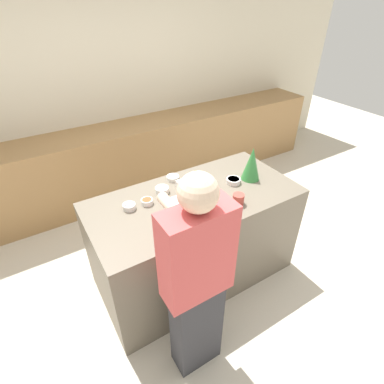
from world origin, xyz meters
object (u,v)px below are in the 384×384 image
decorative_tree (252,164)px  candy_bowl_near_tray_right (147,201)px  mug (238,199)px  person (196,284)px  candy_bowl_far_right (173,178)px  baking_tray (192,202)px  candy_bowl_behind_tray (162,190)px  gingerbread_house (192,192)px  candy_bowl_center_rear (129,206)px  candy_bowl_far_left (233,181)px

decorative_tree → candy_bowl_near_tray_right: 0.99m
mug → person: person is taller
candy_bowl_far_right → person: person is taller
baking_tray → decorative_tree: (0.65, 0.04, 0.15)m
candy_bowl_far_right → candy_bowl_behind_tray: 0.23m
candy_bowl_far_right → person: 1.13m
baking_tray → mug: 0.38m
baking_tray → candy_bowl_near_tray_right: size_ratio=3.99×
gingerbread_house → candy_bowl_behind_tray: bearing=119.6°
candy_bowl_center_rear → candy_bowl_far_right: size_ratio=0.90×
decorative_tree → candy_bowl_far_left: (-0.18, 0.02, -0.13)m
person → decorative_tree: bearing=34.3°
gingerbread_house → candy_bowl_far_left: gingerbread_house is taller
candy_bowl_far_left → decorative_tree: bearing=-6.7°
gingerbread_house → person: person is taller
candy_bowl_near_tray_right → candy_bowl_center_rear: bearing=175.8°
candy_bowl_near_tray_right → candy_bowl_far_left: bearing=-8.2°
decorative_tree → person: 1.26m
gingerbread_house → candy_bowl_near_tray_right: size_ratio=2.71×
candy_bowl_center_rear → mug: 0.88m
baking_tray → mug: size_ratio=4.10×
candy_bowl_far_right → person: size_ratio=0.07×
baking_tray → candy_bowl_behind_tray: candy_bowl_behind_tray is taller
candy_bowl_near_tray_right → gingerbread_house: bearing=-28.2°
baking_tray → mug: (0.31, -0.21, 0.04)m
candy_bowl_center_rear → candy_bowl_near_tray_right: candy_bowl_center_rear is taller
baking_tray → candy_bowl_behind_tray: 0.30m
gingerbread_house → decorative_tree: decorative_tree is taller
decorative_tree → person: person is taller
baking_tray → gingerbread_house: bearing=31.3°
candy_bowl_near_tray_right → mug: size_ratio=1.03×
gingerbread_house → candy_bowl_far_right: bearing=85.2°
candy_bowl_near_tray_right → candy_bowl_far_left: candy_bowl_far_left is taller
baking_tray → candy_bowl_far_left: (0.47, 0.06, 0.02)m
candy_bowl_far_left → person: (-0.84, -0.72, -0.11)m
candy_bowl_center_rear → candy_bowl_far_left: candy_bowl_center_rear is taller
baking_tray → person: size_ratio=0.23×
gingerbread_house → candy_bowl_near_tray_right: bearing=151.8°
decorative_tree → person: bearing=-145.7°
gingerbread_house → decorative_tree: 0.65m
mug → gingerbread_house: bearing=145.8°
candy_bowl_behind_tray → gingerbread_house: bearing=-60.4°
candy_bowl_far_left → candy_bowl_behind_tray: bearing=162.2°
candy_bowl_near_tray_right → person: (-0.05, -0.83, -0.10)m
gingerbread_house → candy_bowl_far_left: (0.47, 0.06, -0.08)m
candy_bowl_near_tray_right → baking_tray: bearing=-28.3°
mug → person: bearing=-146.7°
baking_tray → candy_bowl_center_rear: (-0.47, 0.19, 0.02)m
candy_bowl_center_rear → candy_bowl_far_right: (0.51, 0.21, -0.00)m
mug → decorative_tree: bearing=36.1°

